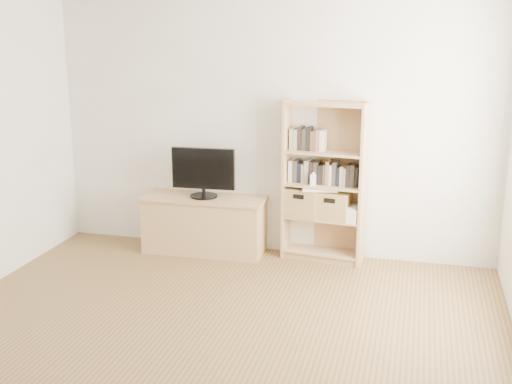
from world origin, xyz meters
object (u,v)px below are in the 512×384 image
(television, at_px, (203,173))
(bookshelf, at_px, (324,182))
(laptop, at_px, (320,188))
(baby_monitor, at_px, (313,180))
(tv_stand, at_px, (205,225))
(basket_left, at_px, (303,201))
(basket_right, at_px, (333,205))

(television, bearing_deg, bookshelf, 1.35)
(laptop, bearing_deg, baby_monitor, -144.15)
(tv_stand, bearing_deg, television, 0.00)
(bookshelf, height_order, baby_monitor, bookshelf)
(television, height_order, basket_left, television)
(tv_stand, relative_size, basket_right, 3.72)
(basket_right, height_order, laptop, laptop)
(television, bearing_deg, tv_stand, 0.00)
(television, height_order, baby_monitor, television)
(television, relative_size, laptop, 1.91)
(baby_monitor, relative_size, laptop, 0.32)
(tv_stand, relative_size, basket_left, 3.57)
(television, xyz_separation_m, basket_left, (1.01, 0.11, -0.26))
(television, relative_size, basket_right, 1.97)
(baby_monitor, bearing_deg, television, 172.21)
(bookshelf, xyz_separation_m, laptop, (-0.04, -0.02, -0.06))
(basket_left, height_order, laptop, laptop)
(basket_left, xyz_separation_m, laptop, (0.17, -0.03, 0.15))
(basket_right, bearing_deg, basket_left, -178.78)
(basket_right, bearing_deg, tv_stand, -169.58)
(tv_stand, distance_m, television, 0.56)
(tv_stand, relative_size, television, 1.89)
(tv_stand, relative_size, bookshelf, 0.77)
(laptop, bearing_deg, basket_right, -9.20)
(baby_monitor, xyz_separation_m, basket_left, (-0.11, 0.10, -0.25))
(basket_left, bearing_deg, basket_right, 1.96)
(bookshelf, bearing_deg, television, -169.86)
(bookshelf, xyz_separation_m, basket_right, (0.10, -0.01, -0.22))
(tv_stand, relative_size, laptop, 3.61)
(baby_monitor, bearing_deg, basket_left, 131.56)
(bookshelf, bearing_deg, baby_monitor, -135.00)
(baby_monitor, height_order, basket_right, baby_monitor)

